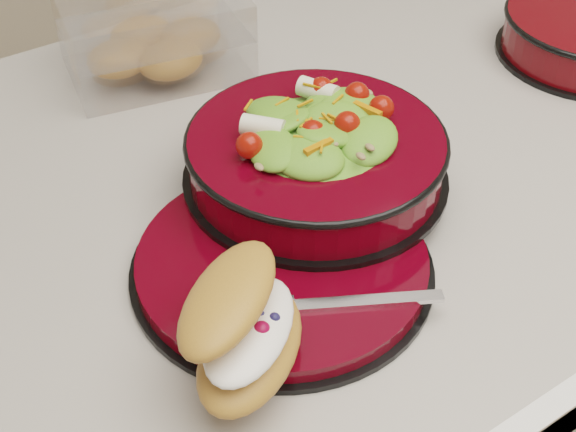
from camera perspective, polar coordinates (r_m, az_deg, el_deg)
island_counter at (r=1.20m, az=5.21°, el=-11.25°), size 1.24×0.74×0.90m
dinner_plate at (r=0.70m, az=-0.34°, el=-3.36°), size 0.27×0.27×0.02m
salad_bowl at (r=0.75m, az=2.00°, el=4.94°), size 0.25×0.25×0.10m
croissant at (r=0.59m, az=-3.07°, el=-7.86°), size 0.14×0.14×0.07m
fork at (r=0.65m, az=3.60°, el=-6.20°), size 0.15×0.09×0.00m
pastry_box at (r=0.97m, az=-9.49°, el=12.52°), size 0.23×0.18×0.09m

